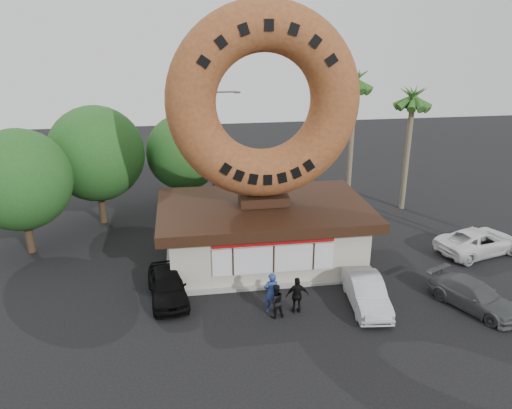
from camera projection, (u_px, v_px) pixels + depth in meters
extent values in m
plane|color=black|center=(285.00, 320.00, 22.17)|extent=(90.00, 90.00, 0.00)
cube|color=beige|center=(263.00, 235.00, 27.21)|extent=(10.00, 6.00, 3.00)
cube|color=#999993|center=(263.00, 258.00, 27.71)|extent=(10.60, 6.60, 0.15)
cube|color=#3F3F3F|center=(263.00, 208.00, 26.67)|extent=(10.00, 6.00, 0.10)
cube|color=black|center=(263.00, 209.00, 26.69)|extent=(11.20, 7.20, 0.55)
cube|color=silver|center=(274.00, 259.00, 24.37)|extent=(6.00, 0.12, 1.40)
cube|color=#A00D0E|center=(274.00, 241.00, 24.00)|extent=(6.00, 0.10, 0.45)
cube|color=black|center=(264.00, 200.00, 26.50)|extent=(2.60, 1.40, 0.50)
torus|color=#9A572C|center=(264.00, 103.00, 24.71)|extent=(9.75, 2.49, 9.75)
cylinder|color=#473321|center=(101.00, 199.00, 32.31)|extent=(0.44, 0.44, 3.30)
sphere|color=#224D1B|center=(96.00, 154.00, 31.26)|extent=(6.00, 6.00, 6.00)
cylinder|color=#473321|center=(186.00, 188.00, 35.01)|extent=(0.44, 0.44, 2.86)
sphere|color=#224D1B|center=(184.00, 152.00, 34.11)|extent=(5.20, 5.20, 5.20)
cylinder|color=#473321|center=(28.00, 227.00, 28.15)|extent=(0.44, 0.44, 3.08)
sphere|color=#224D1B|center=(20.00, 180.00, 27.17)|extent=(5.60, 5.60, 5.60)
cylinder|color=#726651|center=(351.00, 143.00, 34.64)|extent=(0.36, 0.36, 9.00)
cylinder|color=#726651|center=(407.00, 153.00, 33.91)|extent=(0.36, 0.36, 8.00)
cylinder|color=#59595E|center=(213.00, 148.00, 35.33)|extent=(0.18, 0.18, 8.00)
cylinder|color=#59595E|center=(224.00, 92.00, 34.10)|extent=(1.80, 0.12, 0.12)
cube|color=#59595E|center=(237.00, 92.00, 34.24)|extent=(0.45, 0.20, 0.12)
imported|color=navy|center=(271.00, 293.00, 22.45)|extent=(0.74, 0.51, 1.96)
imported|color=black|center=(275.00, 301.00, 22.12)|extent=(0.88, 0.74, 1.61)
imported|color=black|center=(297.00, 295.00, 22.45)|extent=(1.04, 0.45, 1.75)
imported|color=black|center=(167.00, 285.00, 23.61)|extent=(2.20, 4.39, 1.43)
imported|color=#ACADB1|center=(366.00, 292.00, 23.05)|extent=(1.88, 4.35, 1.39)
imported|color=#4D4F51|center=(474.00, 296.00, 22.91)|extent=(3.48, 4.68, 1.26)
imported|color=silver|center=(479.00, 241.00, 28.34)|extent=(5.51, 3.58, 1.41)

